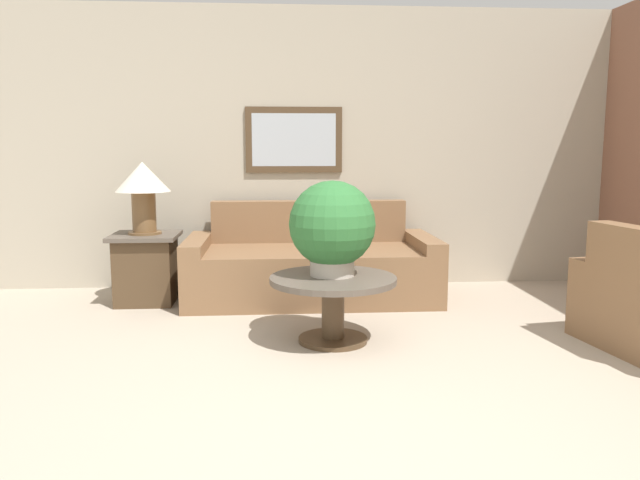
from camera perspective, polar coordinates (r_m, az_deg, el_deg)
The scene contains 7 objects.
ground_plane at distance 2.96m, azimuth 6.09°, elevation -17.85°, with size 20.00×20.00×0.00m, color tan.
wall_back at distance 5.95m, azimuth 0.54°, elevation 8.34°, with size 7.39×0.09×2.60m.
couch_main at distance 5.46m, azimuth -0.81°, elevation -2.52°, with size 2.14×0.99×0.83m.
coffee_table at distance 4.22m, azimuth 1.20°, elevation -5.02°, with size 0.86×0.86×0.45m.
side_table at distance 5.51m, azimuth -15.60°, elevation -2.44°, with size 0.55×0.55×0.59m.
table_lamp at distance 5.42m, azimuth -15.89°, elevation 4.85°, with size 0.45×0.45×0.61m.
potted_plant_on_table at distance 4.19m, azimuth 1.13°, elevation 1.26°, with size 0.58×0.58×0.64m.
Camera 1 is at (-0.49, -2.61, 1.31)m, focal length 35.00 mm.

